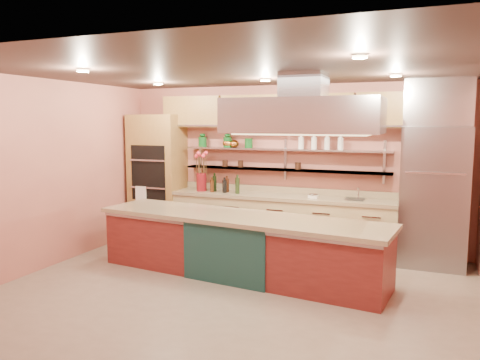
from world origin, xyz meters
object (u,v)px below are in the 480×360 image
at_px(refrigerator, 433,197).
at_px(copper_kettle, 234,144).
at_px(island, 239,245).
at_px(flower_vase, 202,182).
at_px(green_canister, 249,143).
at_px(kitchen_scale, 313,195).

xyz_separation_m(refrigerator, copper_kettle, (-3.32, 0.23, 0.73)).
height_order(island, copper_kettle, copper_kettle).
bearing_deg(flower_vase, green_canister, 14.93).
relative_size(refrigerator, flower_vase, 6.44).
relative_size(refrigerator, green_canister, 12.68).
bearing_deg(copper_kettle, refrigerator, -3.96).
bearing_deg(refrigerator, copper_kettle, 176.04).
xyz_separation_m(copper_kettle, green_canister, (0.28, 0.00, 0.01)).
relative_size(flower_vase, green_canister, 1.97).
height_order(refrigerator, flower_vase, refrigerator).
xyz_separation_m(island, green_canister, (-0.51, 1.73, 1.37)).
xyz_separation_m(island, copper_kettle, (-0.79, 1.73, 1.35)).
bearing_deg(refrigerator, flower_vase, 179.85).
distance_m(island, green_canister, 2.26).
xyz_separation_m(refrigerator, green_canister, (-3.05, 0.23, 0.75)).
height_order(island, green_canister, green_canister).
xyz_separation_m(flower_vase, kitchen_scale, (2.04, 0.00, -0.12)).
height_order(island, flower_vase, flower_vase).
distance_m(refrigerator, green_canister, 3.14).
height_order(kitchen_scale, copper_kettle, copper_kettle).
xyz_separation_m(refrigerator, kitchen_scale, (-1.83, 0.01, -0.08)).
bearing_deg(island, flower_vase, 137.91).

